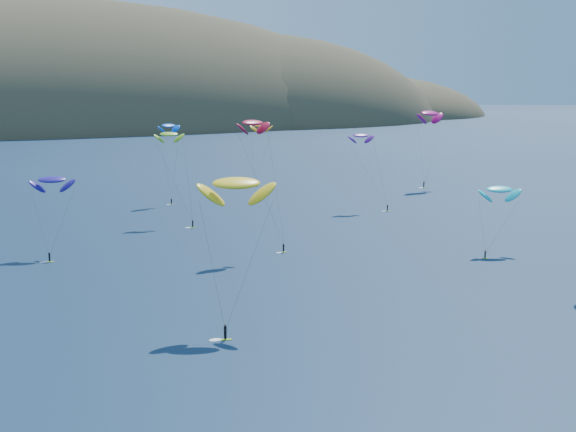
# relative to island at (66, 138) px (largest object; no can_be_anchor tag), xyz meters

# --- Properties ---
(island) EXTENTS (730.00, 300.00, 210.00)m
(island) POSITION_rel_island_xyz_m (0.00, 0.00, 0.00)
(island) COLOR #3D3526
(island) RESTS_ON ground
(kitesurfer_2) EXTENTS (11.58, 12.95, 23.05)m
(kitesurfer_2) POSITION_rel_island_xyz_m (-47.95, -512.53, 30.78)
(kitesurfer_2) COLOR #A4E919
(kitesurfer_2) RESTS_ON ground
(kitesurfer_3) EXTENTS (7.16, 13.20, 23.28)m
(kitesurfer_3) POSITION_rel_island_xyz_m (-35.46, -429.71, 32.01)
(kitesurfer_3) COLOR #A4E919
(kitesurfer_3) RESTS_ON ground
(kitesurfer_4) EXTENTS (7.87, 9.14, 23.53)m
(kitesurfer_4) POSITION_rel_island_xyz_m (-27.35, -399.11, 32.21)
(kitesurfer_4) COLOR #A4E919
(kitesurfer_4) RESTS_ON ground
(kitesurfer_5) EXTENTS (12.26, 8.76, 14.99)m
(kitesurfer_5) POSITION_rel_island_xyz_m (16.84, -489.43, 23.33)
(kitesurfer_5) COLOR #A4E919
(kitesurfer_5) RESTS_ON ground
(kitesurfer_6) EXTENTS (8.37, 10.31, 21.56)m
(kitesurfer_6) POSITION_rel_island_xyz_m (16.85, -430.62, 30.27)
(kitesurfer_6) COLOR #A4E919
(kitesurfer_6) RESTS_ON ground
(kitesurfer_8) EXTENTS (12.27, 8.33, 26.70)m
(kitesurfer_8) POSITION_rel_island_xyz_m (57.57, -401.46, 34.27)
(kitesurfer_8) COLOR #A4E919
(kitesurfer_8) RESTS_ON ground
(kitesurfer_9) EXTENTS (9.45, 8.34, 28.15)m
(kitesurfer_9) POSITION_rel_island_xyz_m (-28.64, -468.86, 36.66)
(kitesurfer_9) COLOR #A4E919
(kitesurfer_9) RESTS_ON ground
(kitesurfer_10) EXTENTS (8.91, 11.52, 17.20)m
(kitesurfer_10) POSITION_rel_island_xyz_m (-66.51, -455.43, 25.54)
(kitesurfer_10) COLOR #A4E919
(kitesurfer_10) RESTS_ON ground
(kitesurfer_11) EXTENTS (11.45, 15.50, 20.88)m
(kitesurfer_11) POSITION_rel_island_xyz_m (12.86, -368.08, 29.50)
(kitesurfer_11) COLOR #A4E919
(kitesurfer_11) RESTS_ON ground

